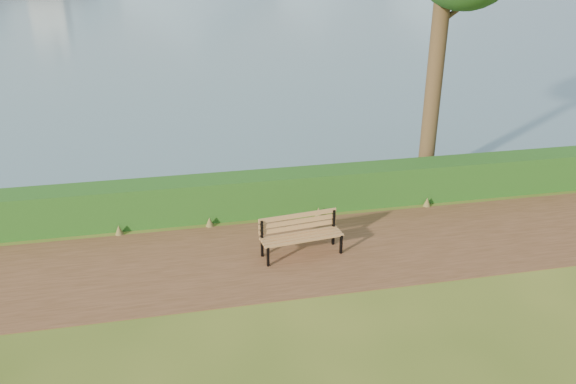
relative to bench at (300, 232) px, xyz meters
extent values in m
plane|color=#3D5317|center=(-0.73, -0.33, -0.51)|extent=(140.00, 140.00, 0.00)
cube|color=#55351D|center=(-0.73, -0.03, -0.51)|extent=(40.00, 3.40, 0.01)
cube|color=#173F12|center=(-0.73, 2.27, -0.01)|extent=(32.00, 0.85, 1.00)
cube|color=black|center=(-0.79, -0.41, -0.29)|extent=(0.06, 0.06, 0.44)
cube|color=black|center=(-0.84, 0.02, -0.09)|extent=(0.06, 0.06, 0.85)
cube|color=black|center=(-0.81, -0.19, -0.10)|extent=(0.11, 0.52, 0.05)
cube|color=black|center=(0.86, -0.21, -0.29)|extent=(0.06, 0.06, 0.44)
cube|color=black|center=(0.81, 0.23, -0.09)|extent=(0.06, 0.06, 0.85)
cube|color=black|center=(0.84, 0.01, -0.10)|extent=(0.11, 0.52, 0.05)
cube|color=#A56940|center=(0.03, -0.28, -0.07)|extent=(1.78, 0.31, 0.03)
cube|color=#A56940|center=(0.02, -0.15, -0.07)|extent=(1.78, 0.31, 0.03)
cube|color=#A56940|center=(0.00, -0.03, -0.07)|extent=(1.78, 0.31, 0.03)
cube|color=#A56940|center=(-0.01, 0.10, -0.07)|extent=(1.78, 0.31, 0.03)
cube|color=#A56940|center=(-0.02, 0.15, 0.05)|extent=(1.77, 0.26, 0.10)
cube|color=#A56940|center=(-0.02, 0.15, 0.19)|extent=(1.77, 0.26, 0.10)
cube|color=#A56940|center=(-0.02, 0.15, 0.33)|extent=(1.77, 0.26, 0.10)
cylinder|color=#3A2618|center=(4.37, 3.22, 3.38)|extent=(0.43, 0.43, 7.78)
cylinder|color=#3A2618|center=(4.85, 3.22, 4.24)|extent=(1.14, 0.13, 0.85)
camera|label=1|loc=(-2.48, -10.48, 5.56)|focal=35.00mm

